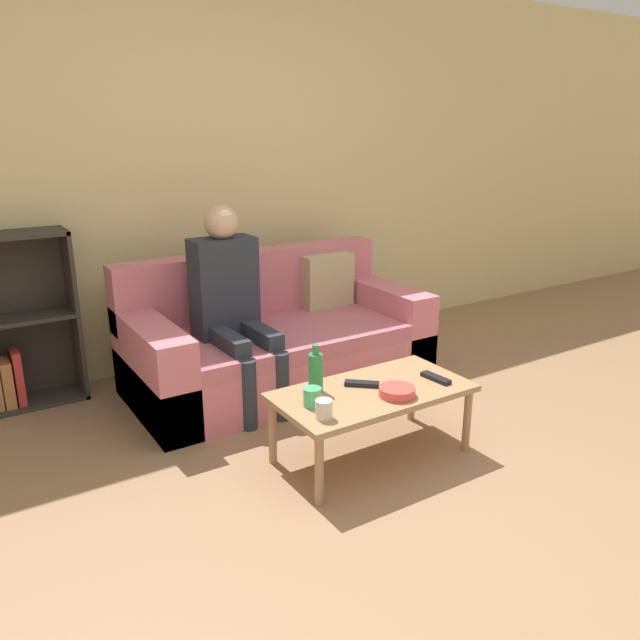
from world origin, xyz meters
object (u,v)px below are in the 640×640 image
couch (277,343)px  person_adult (230,294)px  bookshelf (4,338)px  tv_remote_1 (436,378)px  cup_far (312,397)px  bottle (316,372)px  snack_bowl (397,392)px  coffee_table (372,397)px  cup_near (324,409)px  tv_remote_0 (362,384)px

couch → person_adult: (-0.35, -0.08, 0.39)m
bookshelf → person_adult: (1.15, -0.63, 0.24)m
bookshelf → tv_remote_1: bearing=-44.0°
cup_far → bottle: bottle is taller
person_adult → snack_bowl: person_adult is taller
coffee_table → tv_remote_1: size_ratio=5.58×
couch → cup_far: size_ratio=21.02×
person_adult → cup_near: person_adult is taller
couch → tv_remote_0: size_ratio=11.57×
person_adult → tv_remote_0: bearing=-75.2°
couch → bottle: couch is taller
couch → bottle: size_ratio=7.69×
tv_remote_0 → person_adult: bearing=57.2°
cup_far → tv_remote_0: 0.33m
couch → tv_remote_1: couch is taller
cup_near → tv_remote_0: bearing=29.4°
snack_bowl → cup_far: bearing=162.6°
bottle → snack_bowl: bearing=-39.9°
coffee_table → tv_remote_0: size_ratio=6.08×
tv_remote_0 → bottle: 0.25m
couch → cup_near: couch is taller
coffee_table → cup_near: (-0.37, -0.14, 0.08)m
bookshelf → tv_remote_1: 2.46m
bookshelf → person_adult: bearing=-28.7°
bookshelf → cup_near: 2.06m
snack_bowl → couch: bearing=89.4°
tv_remote_1 → couch: bearing=98.6°
tv_remote_1 → cup_far: bearing=168.6°
couch → cup_near: bearing=-109.5°
couch → cup_far: 1.16m
person_adult → cup_far: person_adult is taller
bookshelf → couch: bearing=-20.2°
bookshelf → snack_bowl: bookshelf is taller
tv_remote_0 → snack_bowl: (0.07, -0.19, 0.01)m
cup_near → cup_far: cup_far is taller
person_adult → tv_remote_1: size_ratio=6.72×
bookshelf → bottle: (1.18, -1.51, 0.04)m
tv_remote_1 → cup_near: bearing=179.8°
cup_near → bottle: 0.29m
couch → cup_near: 1.30m
couch → tv_remote_1: (0.28, -1.16, 0.11)m
tv_remote_0 → couch: bearing=36.9°
person_adult → tv_remote_1: (0.62, -1.08, -0.28)m
snack_bowl → bookshelf: bearing=130.2°
person_adult → tv_remote_1: bearing=-61.0°
couch → tv_remote_0: 1.03m
person_adult → coffee_table: bearing=-75.2°
person_adult → cup_near: (-0.09, -1.14, -0.25)m
bookshelf → tv_remote_0: 2.11m
person_adult → cup_far: (-0.06, -1.00, -0.25)m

